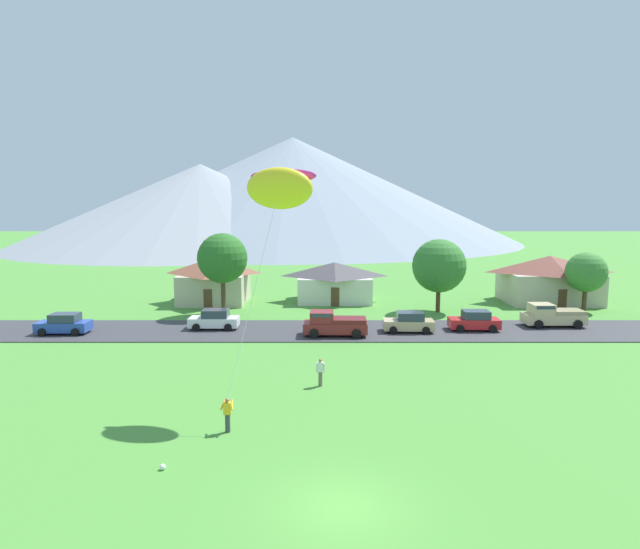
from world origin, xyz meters
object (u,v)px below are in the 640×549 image
house_left_center (334,281)px  parked_car_tan_mid_west (408,322)px  parked_car_blue_east_end (63,324)px  house_leftmost (214,279)px  watcher_person (320,372)px  parked_car_red_mid_east (474,321)px  tree_center (222,258)px  pickup_truck_maroon_east_side (333,324)px  tree_left_of_center (586,272)px  house_right_center (549,278)px  pickup_truck_sand_west_side (551,315)px  kite_flyer_with_kite (279,189)px  soccer_ball (162,467)px  parked_car_white_west_end (214,320)px  tree_near_left (439,266)px

house_left_center → parked_car_tan_mid_west: (5.89, -14.89, -1.39)m
parked_car_blue_east_end → house_leftmost: bearing=57.2°
parked_car_tan_mid_west → watcher_person: bearing=-119.1°
house_leftmost → parked_car_red_mid_east: size_ratio=1.84×
tree_center → pickup_truck_maroon_east_side: tree_center is taller
tree_left_of_center → pickup_truck_maroon_east_side: bearing=-157.9°
house_right_center → pickup_truck_sand_west_side: (-4.78, -11.99, -1.62)m
kite_flyer_with_kite → soccer_ball: kite_flyer_with_kite is taller
parked_car_red_mid_east → watcher_person: bearing=-133.2°
parked_car_blue_east_end → tree_left_of_center: bearing=11.5°
pickup_truck_maroon_east_side → soccer_ball: (-7.50, -22.20, -0.94)m
tree_center → parked_car_red_mid_east: bearing=-16.2°
tree_left_of_center → parked_car_red_mid_east: 16.33m
house_left_center → parked_car_tan_mid_west: 16.07m
house_right_center → parked_car_white_west_end: bearing=-159.3°
parked_car_white_west_end → house_leftmost: bearing=101.0°
house_left_center → parked_car_blue_east_end: bearing=-145.9°
parked_car_tan_mid_west → pickup_truck_sand_west_side: size_ratio=0.82×
house_left_center → pickup_truck_maroon_east_side: house_left_center is taller
tree_center → watcher_person: (9.44, -20.58, -4.69)m
tree_near_left → parked_car_red_mid_east: (1.32, -8.16, -3.79)m
pickup_truck_maroon_east_side → soccer_ball: 23.45m
pickup_truck_maroon_east_side → watcher_person: bearing=-95.1°
parked_car_blue_east_end → kite_flyer_with_kite: bearing=-38.1°
parked_car_blue_east_end → watcher_person: size_ratio=2.53×
parked_car_red_mid_east → kite_flyer_with_kite: kite_flyer_with_kite is taller
house_leftmost → watcher_person: bearing=-67.1°
house_leftmost → tree_left_of_center: bearing=-7.6°
parked_car_white_west_end → parked_car_red_mid_east: bearing=-1.3°
parked_car_blue_east_end → tree_near_left: bearing=15.8°
tree_near_left → parked_car_white_west_end: size_ratio=1.74×
tree_near_left → kite_flyer_with_kite: 28.96m
tree_left_of_center → parked_car_tan_mid_west: (-19.27, -9.13, -3.11)m
tree_center → kite_flyer_with_kite: size_ratio=0.63×
tree_center → parked_car_blue_east_end: size_ratio=1.89×
tree_left_of_center → tree_center: size_ratio=0.75×
pickup_truck_sand_west_side → kite_flyer_with_kite: bearing=-141.9°
house_leftmost → pickup_truck_maroon_east_side: size_ratio=1.48×
pickup_truck_sand_west_side → pickup_truck_maroon_east_side: 19.62m
tree_center → parked_car_tan_mid_west: size_ratio=1.88×
tree_near_left → parked_car_tan_mid_west: size_ratio=1.72×
house_right_center → soccer_ball: 49.15m
parked_car_white_west_end → pickup_truck_sand_west_side: (29.53, 0.99, 0.19)m
parked_car_tan_mid_west → soccer_ball: parked_car_tan_mid_west is taller
pickup_truck_sand_west_side → kite_flyer_with_kite: 30.54m
parked_car_tan_mid_west → house_left_center: bearing=111.6°
parked_car_blue_east_end → pickup_truck_maroon_east_side: (22.39, -0.67, 0.19)m
house_leftmost → pickup_truck_sand_west_side: (32.10, -12.20, -1.52)m
pickup_truck_sand_west_side → tree_left_of_center: bearing=48.0°
house_left_center → kite_flyer_with_kite: 32.11m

